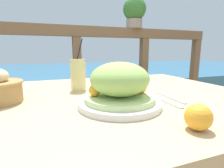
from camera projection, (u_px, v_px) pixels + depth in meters
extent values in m
cube|color=tan|center=(110.00, 99.00, 0.77)|extent=(1.28, 0.99, 0.04)
cube|color=tan|center=(159.00, 120.00, 1.44)|extent=(0.06, 0.06, 0.66)
cube|color=brown|center=(76.00, 31.00, 1.52)|extent=(2.80, 0.08, 0.09)
cube|color=brown|center=(78.00, 93.00, 1.62)|extent=(0.07, 0.07, 1.01)
cube|color=brown|center=(143.00, 87.00, 1.85)|extent=(0.07, 0.07, 1.01)
cube|color=brown|center=(193.00, 83.00, 2.08)|extent=(0.07, 0.07, 1.01)
cube|color=teal|center=(61.00, 80.00, 3.98)|extent=(12.00, 4.00, 0.48)
cylinder|color=silver|center=(119.00, 103.00, 0.61)|extent=(0.29, 0.29, 0.02)
cylinder|color=#C6DB8E|center=(119.00, 98.00, 0.60)|extent=(0.24, 0.24, 0.02)
ellipsoid|color=#9EC660|center=(120.00, 79.00, 0.59)|extent=(0.20, 0.20, 0.12)
sphere|color=#F9A328|center=(141.00, 88.00, 0.63)|extent=(0.04, 0.04, 0.04)
sphere|color=#F9A328|center=(95.00, 90.00, 0.59)|extent=(0.04, 0.04, 0.04)
cylinder|color=#DBCC7F|center=(78.00, 75.00, 0.84)|extent=(0.07, 0.07, 0.15)
cylinder|color=black|center=(77.00, 61.00, 0.83)|extent=(0.07, 0.02, 0.21)
cylinder|color=gray|center=(134.00, 24.00, 1.69)|extent=(0.15, 0.15, 0.09)
sphere|color=#336B2D|center=(134.00, 9.00, 1.67)|extent=(0.22, 0.22, 0.22)
cube|color=silver|center=(165.00, 101.00, 0.66)|extent=(0.02, 0.18, 0.00)
cube|color=silver|center=(170.00, 97.00, 0.71)|extent=(0.02, 0.18, 0.00)
sphere|color=#F9A328|center=(116.00, 73.00, 1.22)|extent=(0.07, 0.07, 0.07)
sphere|color=#F9A328|center=(198.00, 117.00, 0.42)|extent=(0.07, 0.07, 0.07)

